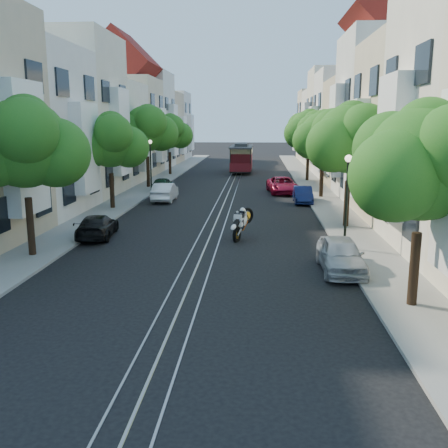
% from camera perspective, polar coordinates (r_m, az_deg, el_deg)
% --- Properties ---
extents(ground, '(200.00, 200.00, 0.00)m').
position_cam_1_polar(ground, '(46.45, 0.92, 4.54)').
color(ground, black).
rests_on(ground, ground).
extents(sidewalk_east, '(2.50, 80.00, 0.12)m').
position_cam_1_polar(sidewalk_east, '(46.64, 9.88, 4.47)').
color(sidewalk_east, gray).
rests_on(sidewalk_east, ground).
extents(sidewalk_west, '(2.50, 80.00, 0.12)m').
position_cam_1_polar(sidewalk_west, '(47.37, -7.90, 4.64)').
color(sidewalk_west, gray).
rests_on(sidewalk_west, ground).
extents(rail_left, '(0.06, 80.00, 0.02)m').
position_cam_1_polar(rail_left, '(46.48, 0.24, 4.56)').
color(rail_left, gray).
rests_on(rail_left, ground).
extents(rail_slot, '(0.06, 80.00, 0.02)m').
position_cam_1_polar(rail_slot, '(46.45, 0.92, 4.55)').
color(rail_slot, gray).
rests_on(rail_slot, ground).
extents(rail_right, '(0.06, 80.00, 0.02)m').
position_cam_1_polar(rail_right, '(46.42, 1.60, 4.55)').
color(rail_right, gray).
rests_on(rail_right, ground).
extents(lane_line, '(0.08, 80.00, 0.01)m').
position_cam_1_polar(lane_line, '(46.45, 0.92, 4.54)').
color(lane_line, tan).
rests_on(lane_line, ground).
extents(townhouses_east, '(7.75, 72.00, 12.00)m').
position_cam_1_polar(townhouses_east, '(46.93, 15.82, 10.53)').
color(townhouses_east, beige).
rests_on(townhouses_east, ground).
extents(townhouses_west, '(7.75, 72.00, 11.76)m').
position_cam_1_polar(townhouses_west, '(48.12, -13.58, 10.54)').
color(townhouses_west, silver).
rests_on(townhouses_west, ground).
extents(tree_e_a, '(4.72, 3.87, 6.27)m').
position_cam_1_polar(tree_e_a, '(15.84, 21.96, 6.15)').
color(tree_e_a, black).
rests_on(tree_e_a, ground).
extents(tree_e_b, '(4.93, 4.08, 6.68)m').
position_cam_1_polar(tree_e_b, '(27.47, 14.31, 9.26)').
color(tree_e_b, black).
rests_on(tree_e_b, ground).
extents(tree_e_c, '(4.84, 3.99, 6.52)m').
position_cam_1_polar(tree_e_c, '(38.34, 11.36, 9.74)').
color(tree_e_c, black).
rests_on(tree_e_c, ground).
extents(tree_e_d, '(5.01, 4.16, 6.85)m').
position_cam_1_polar(tree_e_d, '(49.27, 9.73, 10.46)').
color(tree_e_d, black).
rests_on(tree_e_d, ground).
extents(tree_w_a, '(4.93, 4.08, 6.68)m').
position_cam_1_polar(tree_w_a, '(22.18, -21.77, 8.34)').
color(tree_w_a, black).
rests_on(tree_w_a, ground).
extents(tree_w_b, '(4.72, 3.87, 6.27)m').
position_cam_1_polar(tree_w_b, '(33.42, -12.83, 9.10)').
color(tree_w_b, black).
rests_on(tree_w_b, ground).
extents(tree_w_c, '(5.13, 4.28, 7.09)m').
position_cam_1_polar(tree_w_c, '(44.06, -8.74, 10.64)').
color(tree_w_c, black).
rests_on(tree_w_c, ground).
extents(tree_w_d, '(4.84, 3.99, 6.52)m').
position_cam_1_polar(tree_w_d, '(54.86, -6.21, 10.37)').
color(tree_w_d, black).
rests_on(tree_w_d, ground).
extents(lamp_east, '(0.32, 0.32, 4.16)m').
position_cam_1_polar(lamp_east, '(22.56, 13.90, 4.04)').
color(lamp_east, black).
rests_on(lamp_east, ground).
extents(lamp_west, '(0.32, 0.32, 4.16)m').
position_cam_1_polar(lamp_west, '(41.07, -8.40, 7.49)').
color(lamp_west, black).
rests_on(lamp_west, ground).
extents(sportbike_rider, '(1.05, 2.09, 1.53)m').
position_cam_1_polar(sportbike_rider, '(24.48, 1.97, 0.26)').
color(sportbike_rider, black).
rests_on(sportbike_rider, ground).
extents(cable_car, '(2.54, 7.95, 3.05)m').
position_cam_1_polar(cable_car, '(57.78, 2.03, 7.71)').
color(cable_car, black).
rests_on(cable_car, ground).
extents(parked_car_e_near, '(1.62, 3.94, 1.34)m').
position_cam_1_polar(parked_car_e_near, '(19.70, 13.19, -3.44)').
color(parked_car_e_near, '#A2A7AD').
rests_on(parked_car_e_near, ground).
extents(parked_car_e_mid, '(1.28, 3.61, 1.18)m').
position_cam_1_polar(parked_car_e_mid, '(36.03, 8.99, 3.32)').
color(parked_car_e_mid, '#0D1641').
rests_on(parked_car_e_mid, ground).
extents(parked_car_e_far, '(2.69, 4.95, 1.32)m').
position_cam_1_polar(parked_car_e_far, '(40.89, 6.71, 4.44)').
color(parked_car_e_far, maroon).
rests_on(parked_car_e_far, ground).
extents(parked_car_w_near, '(2.01, 4.09, 1.15)m').
position_cam_1_polar(parked_car_w_near, '(25.70, -14.28, -0.23)').
color(parked_car_w_near, black).
rests_on(parked_car_w_near, ground).
extents(parked_car_w_mid, '(1.43, 4.05, 1.33)m').
position_cam_1_polar(parked_car_w_mid, '(36.85, -6.77, 3.67)').
color(parked_car_w_mid, silver).
rests_on(parked_car_w_mid, ground).
extents(parked_car_w_far, '(1.56, 3.55, 1.19)m').
position_cam_1_polar(parked_car_w_far, '(41.93, -7.01, 4.52)').
color(parked_car_w_far, '#13311F').
rests_on(parked_car_w_far, ground).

